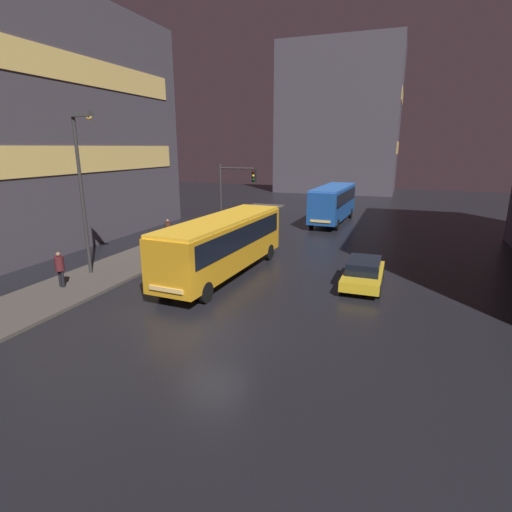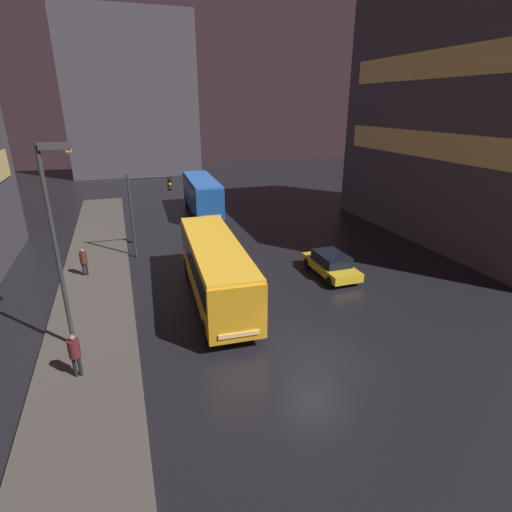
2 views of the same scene
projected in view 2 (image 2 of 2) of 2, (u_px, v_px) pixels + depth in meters
ground_plane at (316, 359)px, 16.70m from camera, size 120.00×120.00×0.00m
sidewalk_left at (95, 289)px, 22.82m from camera, size 4.00×48.00×0.15m
building_right_block at (481, 116)px, 29.54m from camera, size 10.07×21.09×18.23m
building_far_backdrop at (131, 97)px, 59.31m from camera, size 18.07×12.00×21.94m
bus_near at (216, 265)px, 21.16m from camera, size 3.14×10.89×3.25m
bus_far at (202, 192)px, 38.03m from camera, size 2.90×9.65×3.43m
car_taxi at (331, 264)px, 24.67m from camera, size 1.91×4.47×1.39m
pedestrian_near at (74, 351)px, 15.05m from camera, size 0.48×0.48×1.81m
pedestrian_mid at (84, 259)px, 24.12m from camera, size 0.50×0.50×1.71m
traffic_light_main at (146, 201)px, 26.67m from camera, size 2.89×0.35×5.76m
street_lamp_sidewalk at (57, 221)px, 15.53m from camera, size 1.25×0.36×8.54m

